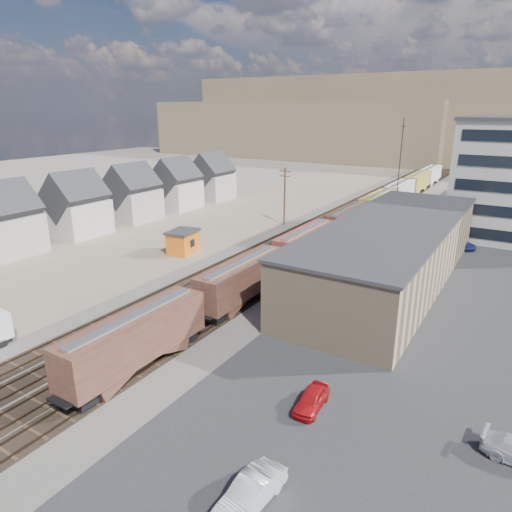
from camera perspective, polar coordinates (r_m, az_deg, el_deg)
The scene contains 15 objects.
ground at distance 43.83m, azimuth -13.17°, elevation -9.22°, with size 300.00×300.00×0.00m, color #6B6356.
ballast_bed at distance 84.42m, azimuth 11.22°, elevation 4.22°, with size 18.00×200.00×0.06m, color #4C4742.
dirt_yard at distance 84.95m, azimuth -3.99°, elevation 4.60°, with size 24.00×180.00×0.03m, color #84725A.
asphalt_lot at distance 65.42m, azimuth 24.61°, elevation -1.17°, with size 26.00×120.00×0.04m, color #232326.
rail_tracks at distance 84.58m, azimuth 10.87°, elevation 4.33°, with size 11.40×200.00×0.24m.
freight_train at distance 80.81m, azimuth 13.37°, elevation 5.48°, with size 3.00×119.74×4.46m.
warehouse at distance 56.09m, azimuth 16.59°, elevation 0.63°, with size 12.40×40.40×7.25m.
utility_pole_north at distance 79.56m, azimuth 3.60°, elevation 7.58°, with size 2.20×0.32×10.00m.
radio_mast at distance 90.49m, azimuth 17.49°, elevation 10.52°, with size 1.20×0.16×18.00m.
townhouse_row at distance 82.61m, azimuth -18.23°, elevation 6.42°, with size 8.15×68.16×10.47m.
hills_north at distance 197.08m, azimuth 24.31°, elevation 14.92°, with size 265.00×80.00×32.00m.
maintenance_shed at distance 65.32m, azimuth -9.13°, elevation 1.79°, with size 4.08×4.95×3.30m.
parked_car_red at distance 33.01m, azimuth 6.95°, elevation -17.39°, with size 1.59×3.94×1.34m, color #AF1014.
parked_car_white at distance 26.59m, azimuth -0.67°, elevation -27.50°, with size 1.62×4.64×1.53m, color silver.
parked_car_blue at distance 73.53m, azimuth 24.36°, elevation 1.39°, with size 2.20×4.78×1.33m, color navy.
Camera 1 is at (28.26, -27.06, 19.76)m, focal length 32.00 mm.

